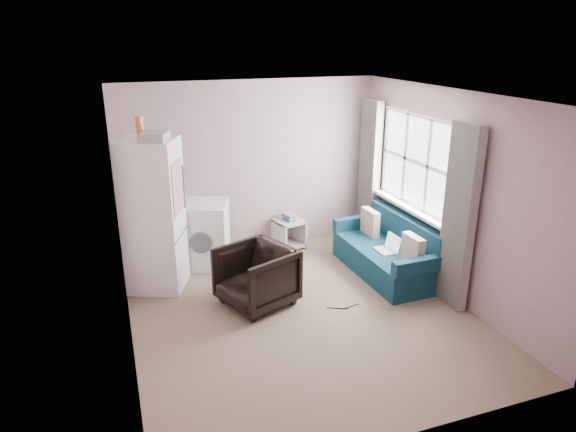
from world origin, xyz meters
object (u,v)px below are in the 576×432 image
Objects in this scene: side_table at (289,232)px; sofa at (389,253)px; armchair at (256,274)px; fridge at (154,214)px; washing_machine at (204,233)px.

side_table is 0.32× the size of sofa.
fridge is (-1.05, 0.90, 0.57)m from armchair.
fridge is 2.41× the size of washing_machine.
armchair is at bearing -55.46° from washing_machine.
washing_machine is 2.56m from sofa.
washing_machine is 0.52× the size of sofa.
fridge is 1.25× the size of sofa.
side_table is (0.95, 1.51, -0.14)m from armchair.
washing_machine is 1.34m from side_table.
side_table is (1.31, 0.17, -0.21)m from washing_machine.
armchair is at bearing -18.39° from fridge.
sofa reaches higher than side_table.
sofa is (2.99, -0.66, -0.69)m from fridge.
side_table is at bearing 125.87° from armchair.
washing_machine is (0.69, 0.44, -0.50)m from fridge.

